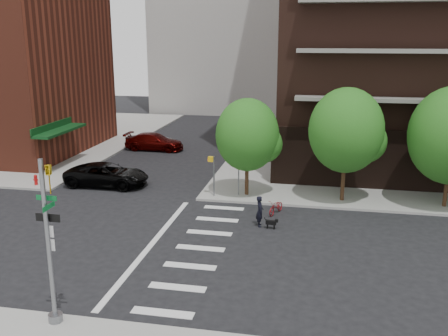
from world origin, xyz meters
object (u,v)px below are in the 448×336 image
Objects in this scene: parked_car_maroon at (154,142)px; dog_walker at (260,211)px; traffic_signal at (50,256)px; scooter at (276,207)px; parked_car_black at (107,175)px; parked_car_silver at (151,141)px; fire_hydrant at (36,179)px.

parked_car_maroon is 3.12× the size of dog_walker.
traffic_signal is 14.85m from scooter.
parked_car_black is at bearing -175.51° from scooter.
traffic_signal is at bearing -165.35° from parked_car_silver.
traffic_signal is 8.20× the size of fire_hydrant.
scooter is (16.67, -2.21, -0.12)m from fire_hydrant.
scooter is (12.93, -15.31, -0.28)m from parked_car_silver.
parked_car_maroon is at bearing 21.47° from dog_walker.
scooter is 0.96× the size of dog_walker.
traffic_signal reaches higher than parked_car_silver.
fire_hydrant is 0.45× the size of scooter.
scooter is (12.42, -14.73, -0.34)m from parked_car_maroon.
parked_car_maroon is at bearing 101.73° from traffic_signal.
fire_hydrant is at bearing 123.26° from traffic_signal.
dog_walker reaches higher than parked_car_silver.
traffic_signal is 1.05× the size of parked_car_black.
parked_car_black is 3.47× the size of scooter.
parked_car_maroon is (-5.78, 27.82, -1.93)m from traffic_signal.
traffic_signal is 12.63m from dog_walker.
parked_car_silver is 2.52× the size of dog_walker.
dog_walker is (5.94, 10.99, -1.85)m from traffic_signal.
parked_car_black is (4.69, 1.20, 0.24)m from fire_hydrant.
traffic_signal is 3.66× the size of scooter.
fire_hydrant is 0.43× the size of dog_walker.
fire_hydrant is at bearing 104.22° from parked_car_black.
parked_car_maroon is at bearing 71.23° from fire_hydrant.
parked_car_silver is at bearing 42.57° from parked_car_maroon.
parked_car_silver is at bearing 74.05° from fire_hydrant.
dog_walker reaches higher than scooter.
fire_hydrant is 0.14× the size of parked_car_maroon.
fire_hydrant reaches higher than scooter.
dog_walker is at bearing -144.12° from parked_car_maroon.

